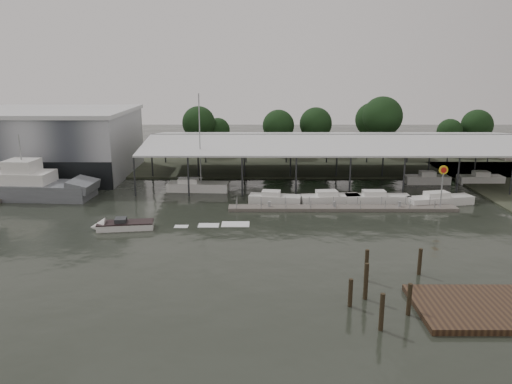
{
  "coord_description": "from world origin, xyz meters",
  "views": [
    {
      "loc": [
        4.5,
        -48.9,
        17.3
      ],
      "look_at": [
        4.37,
        8.98,
        2.5
      ],
      "focal_mm": 35.0,
      "sensor_mm": 36.0,
      "label": 1
    }
  ],
  "objects_px": {
    "shell_fuel_sign": "(443,179)",
    "speedboat_underway": "(120,226)",
    "grey_trawler": "(32,186)",
    "white_sailboat": "(197,186)"
  },
  "relations": [
    {
      "from": "white_sailboat",
      "to": "grey_trawler",
      "type": "bearing_deg",
      "value": -166.03
    },
    {
      "from": "speedboat_underway",
      "to": "grey_trawler",
      "type": "bearing_deg",
      "value": -48.58
    },
    {
      "from": "white_sailboat",
      "to": "speedboat_underway",
      "type": "xyz_separation_m",
      "value": [
        -6.35,
        -17.0,
        -0.27
      ]
    },
    {
      "from": "shell_fuel_sign",
      "to": "white_sailboat",
      "type": "bearing_deg",
      "value": 163.05
    },
    {
      "from": "grey_trawler",
      "to": "white_sailboat",
      "type": "relative_size",
      "value": 1.23
    },
    {
      "from": "white_sailboat",
      "to": "speedboat_underway",
      "type": "relative_size",
      "value": 0.78
    },
    {
      "from": "shell_fuel_sign",
      "to": "speedboat_underway",
      "type": "xyz_separation_m",
      "value": [
        -37.32,
        -7.56,
        -3.53
      ]
    },
    {
      "from": "grey_trawler",
      "to": "speedboat_underway",
      "type": "height_order",
      "value": "grey_trawler"
    },
    {
      "from": "white_sailboat",
      "to": "speedboat_underway",
      "type": "bearing_deg",
      "value": -106.93
    },
    {
      "from": "grey_trawler",
      "to": "white_sailboat",
      "type": "height_order",
      "value": "white_sailboat"
    }
  ]
}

